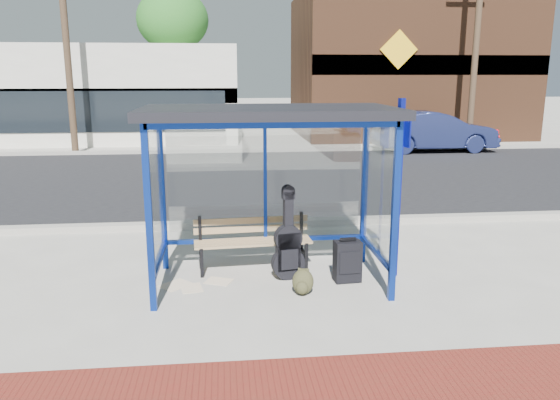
{
  "coord_description": "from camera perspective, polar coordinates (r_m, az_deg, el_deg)",
  "views": [
    {
      "loc": [
        -0.6,
        -7.12,
        2.84
      ],
      "look_at": [
        0.16,
        0.2,
        1.13
      ],
      "focal_mm": 35.0,
      "sensor_mm": 36.0,
      "label": 1
    }
  ],
  "objects": [
    {
      "name": "ground",
      "position": [
        7.69,
        -1.06,
        -8.63
      ],
      "size": [
        120.0,
        120.0,
        0.0
      ],
      "primitive_type": "plane",
      "color": "#B2ADA0",
      "rests_on": "ground"
    },
    {
      "name": "sign_post",
      "position": [
        7.74,
        12.29,
        2.17
      ],
      "size": [
        0.15,
        0.31,
        2.52
      ],
      "rotation": [
        0.0,
        0.0,
        0.31
      ],
      "color": "navy",
      "rests_on": "ground"
    },
    {
      "name": "suitcase",
      "position": [
        7.69,
        7.06,
        -6.38
      ],
      "size": [
        0.38,
        0.27,
        0.64
      ],
      "rotation": [
        0.0,
        0.0,
        0.09
      ],
      "color": "black",
      "rests_on": "ground"
    },
    {
      "name": "utility_pole_east",
      "position": [
        22.69,
        19.84,
        15.49
      ],
      "size": [
        1.6,
        0.24,
        8.0
      ],
      "color": "#4C3826",
      "rests_on": "ground"
    },
    {
      "name": "newspaper_b",
      "position": [
        7.59,
        -9.23,
        -9.08
      ],
      "size": [
        0.34,
        0.4,
        0.01
      ],
      "primitive_type": "cube",
      "rotation": [
        0.0,
        0.0,
        -1.37
      ],
      "color": "white",
      "rests_on": "ground"
    },
    {
      "name": "backpack",
      "position": [
        7.26,
        2.39,
        -8.62
      ],
      "size": [
        0.33,
        0.31,
        0.34
      ],
      "rotation": [
        0.0,
        0.0,
        -0.25
      ],
      "color": "#32311C",
      "rests_on": "ground"
    },
    {
      "name": "storefront_white",
      "position": [
        26.49,
        -24.84,
        10.03
      ],
      "size": [
        18.0,
        6.04,
        4.0
      ],
      "color": "silver",
      "rests_on": "ground"
    },
    {
      "name": "utility_pole_west",
      "position": [
        21.26,
        -21.48,
        15.58
      ],
      "size": [
        1.6,
        0.24,
        8.0
      ],
      "color": "#4C3826",
      "rests_on": "ground"
    },
    {
      "name": "newspaper_c",
      "position": [
        7.78,
        -6.41,
        -8.43
      ],
      "size": [
        0.44,
        0.4,
        0.01
      ],
      "primitive_type": "cube",
      "rotation": [
        0.0,
        0.0,
        -0.39
      ],
      "color": "white",
      "rests_on": "ground"
    },
    {
      "name": "curb_far",
      "position": [
        20.42,
        -4.22,
        5.17
      ],
      "size": [
        60.0,
        0.25,
        0.12
      ],
      "primitive_type": "cube",
      "color": "gray",
      "rests_on": "ground"
    },
    {
      "name": "tree_right",
      "position": [
        32.04,
        19.08,
        17.02
      ],
      "size": [
        3.6,
        3.6,
        7.03
      ],
      "color": "#4C3826",
      "rests_on": "ground"
    },
    {
      "name": "storefront_brown",
      "position": [
        27.02,
        12.97,
        13.47
      ],
      "size": [
        10.0,
        7.08,
        6.4
      ],
      "color": "#59331E",
      "rests_on": "ground"
    },
    {
      "name": "newspaper_a",
      "position": [
        7.73,
        -10.85,
        -8.72
      ],
      "size": [
        0.51,
        0.51,
        0.01
      ],
      "primitive_type": "cube",
      "rotation": [
        0.0,
        0.0,
        0.76
      ],
      "color": "white",
      "rests_on": "ground"
    },
    {
      "name": "far_sidewalk",
      "position": [
        22.31,
        -4.38,
        5.69
      ],
      "size": [
        60.0,
        4.0,
        0.01
      ],
      "primitive_type": "cube",
      "color": "#B2ADA0",
      "rests_on": "ground"
    },
    {
      "name": "fire_hydrant",
      "position": [
        24.13,
        21.66,
        6.19
      ],
      "size": [
        0.29,
        0.19,
        0.64
      ],
      "rotation": [
        0.0,
        0.0,
        -0.38
      ],
      "color": "#B80D16",
      "rests_on": "ground"
    },
    {
      "name": "guitar_bag",
      "position": [
        7.68,
        0.85,
        -4.96
      ],
      "size": [
        0.48,
        0.22,
        1.28
      ],
      "rotation": [
        0.0,
        0.0,
        0.19
      ],
      "color": "black",
      "rests_on": "ground"
    },
    {
      "name": "curb_near",
      "position": [
        10.42,
        -2.43,
        -2.45
      ],
      "size": [
        60.0,
        0.25,
        0.12
      ],
      "primitive_type": "cube",
      "color": "gray",
      "rests_on": "ground"
    },
    {
      "name": "parked_car",
      "position": [
        21.3,
        15.79,
        6.9
      ],
      "size": [
        4.54,
        1.65,
        1.49
      ],
      "primitive_type": "imported",
      "rotation": [
        0.0,
        0.0,
        1.59
      ],
      "color": "#1C244F",
      "rests_on": "ground"
    },
    {
      "name": "brick_paver_strip",
      "position": [
        5.37,
        1.44,
        -18.81
      ],
      "size": [
        60.0,
        1.0,
        0.01
      ],
      "primitive_type": "cube",
      "color": "maroon",
      "rests_on": "ground"
    },
    {
      "name": "street_asphalt",
      "position": [
        15.4,
        -3.61,
        2.39
      ],
      "size": [
        60.0,
        10.0,
        0.0
      ],
      "primitive_type": "cube",
      "color": "black",
      "rests_on": "ground"
    },
    {
      "name": "tree_mid",
      "position": [
        29.34,
        -11.16,
        17.9
      ],
      "size": [
        3.6,
        3.6,
        7.03
      ],
      "color": "#4C3826",
      "rests_on": "ground"
    },
    {
      "name": "bench",
      "position": [
        8.1,
        -2.89,
        -4.07
      ],
      "size": [
        1.74,
        0.53,
        0.81
      ],
      "rotation": [
        0.0,
        0.0,
        0.07
      ],
      "color": "black",
      "rests_on": "ground"
    },
    {
      "name": "bus_shelter",
      "position": [
        7.26,
        -1.18,
        6.96
      ],
      "size": [
        3.3,
        1.8,
        2.42
      ],
      "color": "navy",
      "rests_on": "ground"
    }
  ]
}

